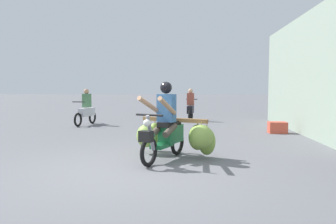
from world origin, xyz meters
The scene contains 5 objects.
ground_plane centered at (0.00, 0.00, 0.00)m, with size 120.00×120.00×0.00m, color slate.
motorbike_main_loaded centered at (0.78, 1.11, 0.52)m, with size 1.81×1.93×1.58m.
motorbike_distant_ahead_left centered at (-2.98, 6.79, 0.57)m, with size 0.57×1.61×1.40m.
motorbike_distant_ahead_right centered at (1.04, 8.63, 0.57)m, with size 0.50×1.62×1.40m.
produce_crate centered at (3.85, 5.02, 0.18)m, with size 0.56×0.40×0.36m, color #CC4C38.
Camera 1 is at (1.16, -5.66, 1.48)m, focal length 35.24 mm.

